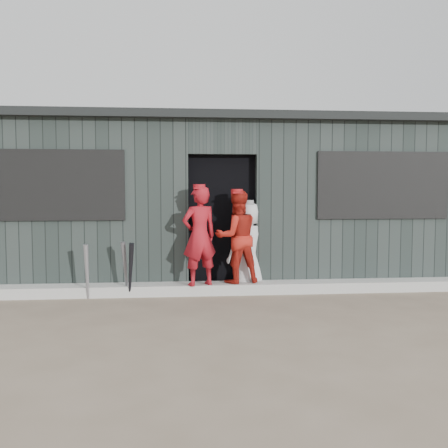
{
  "coord_description": "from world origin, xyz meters",
  "views": [
    {
      "loc": [
        -0.64,
        -5.22,
        1.49
      ],
      "look_at": [
        0.0,
        1.8,
        1.0
      ],
      "focal_mm": 40.0,
      "sensor_mm": 36.0,
      "label": 1
    }
  ],
  "objects": [
    {
      "name": "player_grey_back",
      "position": [
        0.38,
        2.06,
        0.65
      ],
      "size": [
        0.76,
        0.66,
        1.31
      ],
      "primitive_type": "imported",
      "rotation": [
        0.0,
        0.0,
        3.61
      ],
      "color": "silver",
      "rests_on": "ground"
    },
    {
      "name": "player_red_right",
      "position": [
        0.19,
        1.85,
        0.81
      ],
      "size": [
        0.74,
        0.63,
        1.32
      ],
      "primitive_type": "imported",
      "rotation": [
        0.0,
        0.0,
        3.37
      ],
      "color": "#A91F14",
      "rests_on": "curb"
    },
    {
      "name": "curb",
      "position": [
        0.0,
        1.82,
        0.07
      ],
      "size": [
        8.0,
        0.36,
        0.15
      ],
      "primitive_type": "cube",
      "color": "#A6A7A1",
      "rests_on": "ground"
    },
    {
      "name": "ground",
      "position": [
        0.0,
        0.0,
        0.0
      ],
      "size": [
        80.0,
        80.0,
        0.0
      ],
      "primitive_type": "plane",
      "color": "brown",
      "rests_on": "ground"
    },
    {
      "name": "player_red_left",
      "position": [
        -0.35,
        1.7,
        0.84
      ],
      "size": [
        0.59,
        0.5,
        1.39
      ],
      "primitive_type": "imported",
      "rotation": [
        0.0,
        0.0,
        3.53
      ],
      "color": "maroon",
      "rests_on": "curb"
    },
    {
      "name": "bat_mid",
      "position": [
        -1.38,
        1.71,
        0.39
      ],
      "size": [
        0.13,
        0.22,
        0.78
      ],
      "primitive_type": "cone",
      "rotation": [
        0.19,
        0.0,
        -0.3
      ],
      "color": "slate",
      "rests_on": "ground"
    },
    {
      "name": "dugout",
      "position": [
        -0.0,
        3.5,
        1.29
      ],
      "size": [
        8.3,
        3.3,
        2.62
      ],
      "color": "black",
      "rests_on": "ground"
    },
    {
      "name": "bat_right",
      "position": [
        -1.3,
        1.58,
        0.39
      ],
      "size": [
        0.14,
        0.27,
        0.78
      ],
      "primitive_type": "cone",
      "rotation": [
        0.25,
        0.0,
        0.3
      ],
      "color": "black",
      "rests_on": "ground"
    },
    {
      "name": "bat_left",
      "position": [
        -1.88,
        1.59,
        0.38
      ],
      "size": [
        0.07,
        0.18,
        0.76
      ],
      "primitive_type": "cone",
      "rotation": [
        0.15,
        0.0,
        -0.01
      ],
      "color": "gray",
      "rests_on": "ground"
    }
  ]
}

